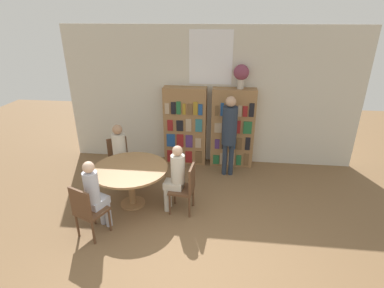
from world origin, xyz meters
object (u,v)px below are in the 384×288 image
object	(u,v)px
bookshelf_right	(233,128)
seated_reader_left	(120,151)
bookshelf_left	(185,126)
seated_reader_back	(95,193)
reading_table	(130,173)
librarian_standing	(230,128)
chair_far_side	(186,186)
chair_left_side	(119,158)
seated_reader_right	(175,175)
chair_near_camera	(87,210)
flower_vase	(241,74)

from	to	relation	value
bookshelf_right	seated_reader_left	xyz separation A→B (m)	(-2.19, -1.11, -0.16)
bookshelf_left	seated_reader_back	world-z (taller)	bookshelf_left
bookshelf_left	reading_table	world-z (taller)	bookshelf_left
bookshelf_left	librarian_standing	bearing A→B (deg)	-27.20
bookshelf_right	chair_far_side	world-z (taller)	bookshelf_right
chair_left_side	seated_reader_right	xyz separation A→B (m)	(1.31, -0.92, 0.19)
seated_reader_left	chair_near_camera	bearing A→B (deg)	60.10
chair_far_side	seated_reader_back	size ratio (longest dim) A/B	0.72
chair_left_side	chair_far_side	size ratio (longest dim) A/B	1.00
chair_near_camera	seated_reader_right	bearing A→B (deg)	58.29
chair_left_side	reading_table	bearing A→B (deg)	90.00
librarian_standing	seated_reader_back	bearing A→B (deg)	-134.46
chair_left_side	seated_reader_back	world-z (taller)	seated_reader_back
bookshelf_right	chair_near_camera	world-z (taller)	bookshelf_right
flower_vase	seated_reader_left	bearing A→B (deg)	-154.08
flower_vase	reading_table	xyz separation A→B (m)	(-1.89, -1.82, -1.43)
bookshelf_right	chair_far_side	xyz separation A→B (m)	(-0.78, -1.90, -0.38)
flower_vase	chair_far_side	size ratio (longest dim) A/B	0.56
reading_table	chair_left_side	bearing A→B (deg)	120.87
bookshelf_left	flower_vase	bearing A→B (deg)	0.24
chair_near_camera	flower_vase	bearing A→B (deg)	73.32
chair_near_camera	chair_far_side	world-z (taller)	same
seated_reader_left	bookshelf_right	bearing A→B (deg)	176.10
reading_table	seated_reader_back	size ratio (longest dim) A/B	1.06
bookshelf_left	chair_far_side	xyz separation A→B (m)	(0.27, -1.90, -0.38)
chair_far_side	chair_near_camera	bearing A→B (deg)	126.00
flower_vase	seated_reader_back	bearing A→B (deg)	-130.72
seated_reader_left	seated_reader_right	size ratio (longest dim) A/B	1.02
flower_vase	seated_reader_back	size ratio (longest dim) A/B	0.40
seated_reader_right	bookshelf_right	bearing A→B (deg)	-22.08
seated_reader_left	seated_reader_back	xyz separation A→B (m)	(0.10, -1.44, -0.03)
reading_table	seated_reader_right	bearing A→B (deg)	-5.13
chair_near_camera	chair_left_side	size ratio (longest dim) A/B	1.00
librarian_standing	seated_reader_right	bearing A→B (deg)	-122.84
chair_far_side	librarian_standing	world-z (taller)	librarian_standing
chair_far_side	seated_reader_back	world-z (taller)	seated_reader_back
chair_near_camera	seated_reader_right	distance (m)	1.47
bookshelf_left	seated_reader_back	distance (m)	2.76
chair_left_side	seated_reader_back	xyz separation A→B (m)	(0.19, -1.59, 0.19)
bookshelf_left	seated_reader_left	bearing A→B (deg)	-135.65
bookshelf_left	bookshelf_right	size ratio (longest dim) A/B	1.00
reading_table	seated_reader_left	xyz separation A→B (m)	(-0.42, 0.70, 0.08)
librarian_standing	chair_far_side	bearing A→B (deg)	-116.82
flower_vase	seated_reader_right	distance (m)	2.58
seated_reader_back	librarian_standing	bearing A→B (deg)	68.67
chair_far_side	librarian_standing	distance (m)	1.67
flower_vase	seated_reader_left	xyz separation A→B (m)	(-2.30, -1.12, -1.35)
bookshelf_left	chair_left_side	world-z (taller)	bookshelf_left
seated_reader_right	flower_vase	bearing A→B (deg)	-24.65
chair_far_side	seated_reader_right	world-z (taller)	seated_reader_right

